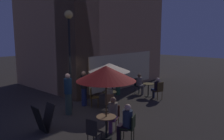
{
  "coord_description": "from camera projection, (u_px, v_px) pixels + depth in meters",
  "views": [
    {
      "loc": [
        -6.15,
        -7.27,
        3.45
      ],
      "look_at": [
        1.77,
        -0.24,
        1.79
      ],
      "focal_mm": 35.33,
      "sensor_mm": 36.0,
      "label": 1
    }
  ],
  "objects": [
    {
      "name": "ground_plane",
      "position": [
        82.0,
        113.0,
        9.85
      ],
      "size": [
        60.0,
        60.0,
        0.0
      ],
      "primitive_type": "plane",
      "color": "#322B26"
    },
    {
      "name": "cafe_building",
      "position": [
        90.0,
        18.0,
        14.25
      ],
      "size": [
        8.64,
        6.86,
        9.21
      ],
      "color": "tan",
      "rests_on": "ground"
    },
    {
      "name": "street_lamp_near_corner",
      "position": [
        69.0,
        37.0,
        9.95
      ],
      "size": [
        0.37,
        0.37,
        4.56
      ],
      "color": "black",
      "rests_on": "ground"
    },
    {
      "name": "menu_sandwich_board",
      "position": [
        43.0,
        118.0,
        7.93
      ],
      "size": [
        0.69,
        0.58,
        0.98
      ],
      "rotation": [
        0.0,
        0.0,
        -0.05
      ],
      "color": "black",
      "rests_on": "ground"
    },
    {
      "name": "cafe_table_0",
      "position": [
        106.0,
        123.0,
        7.38
      ],
      "size": [
        0.67,
        0.67,
        0.78
      ],
      "color": "black",
      "rests_on": "ground"
    },
    {
      "name": "cafe_table_1",
      "position": [
        109.0,
        96.0,
        10.64
      ],
      "size": [
        0.7,
        0.7,
        0.77
      ],
      "color": "black",
      "rests_on": "ground"
    },
    {
      "name": "cafe_table_2",
      "position": [
        148.0,
        88.0,
        12.55
      ],
      "size": [
        0.64,
        0.64,
        0.74
      ],
      "color": "black",
      "rests_on": "ground"
    },
    {
      "name": "patio_umbrella_0",
      "position": [
        106.0,
        74.0,
        7.12
      ],
      "size": [
        1.96,
        1.96,
        2.49
      ],
      "color": "black",
      "rests_on": "ground"
    },
    {
      "name": "patio_umbrella_1",
      "position": [
        109.0,
        68.0,
        10.42
      ],
      "size": [
        1.97,
        1.97,
        2.16
      ],
      "color": "black",
      "rests_on": "ground"
    },
    {
      "name": "cafe_chair_0",
      "position": [
        130.0,
        126.0,
        7.12
      ],
      "size": [
        0.57,
        0.57,
        0.92
      ],
      "rotation": [
        0.0,
        0.0,
        1.97
      ],
      "color": "black",
      "rests_on": "ground"
    },
    {
      "name": "cafe_chair_1",
      "position": [
        114.0,
        115.0,
        8.17
      ],
      "size": [
        0.52,
        0.52,
        0.9
      ],
      "rotation": [
        0.0,
        0.0,
        -2.73
      ],
      "color": "brown",
      "rests_on": "ground"
    },
    {
      "name": "cafe_chair_2",
      "position": [
        93.0,
        131.0,
        6.69
      ],
      "size": [
        0.46,
        0.46,
        0.95
      ],
      "rotation": [
        0.0,
        0.0,
        0.22
      ],
      "color": "black",
      "rests_on": "ground"
    },
    {
      "name": "cafe_chair_3",
      "position": [
        93.0,
        96.0,
        10.64
      ],
      "size": [
        0.57,
        0.57,
        0.92
      ],
      "rotation": [
        0.0,
        0.0,
        -0.85
      ],
      "color": "#523A16",
      "rests_on": "ground"
    },
    {
      "name": "cafe_chair_4",
      "position": [
        109.0,
        102.0,
        9.79
      ],
      "size": [
        0.56,
        0.56,
        0.9
      ],
      "rotation": [
        0.0,
        0.0,
        0.74
      ],
      "color": "brown",
      "rests_on": "ground"
    },
    {
      "name": "cafe_chair_5",
      "position": [
        109.0,
        91.0,
        11.5
      ],
      "size": [
        0.56,
        0.56,
        0.95
      ],
      "rotation": [
        0.0,
        0.0,
        -2.39
      ],
      "color": "black",
      "rests_on": "ground"
    },
    {
      "name": "cafe_chair_6",
      "position": [
        159.0,
        89.0,
        11.88
      ],
      "size": [
        0.52,
        0.52,
        0.97
      ],
      "rotation": [
        0.0,
        0.0,
        1.33
      ],
      "color": "#533E1D",
      "rests_on": "ground"
    },
    {
      "name": "cafe_chair_7",
      "position": [
        138.0,
        84.0,
        13.26
      ],
      "size": [
        0.51,
        0.51,
        0.92
      ],
      "rotation": [
        0.0,
        0.0,
        -1.81
      ],
      "color": "black",
      "rests_on": "ground"
    },
    {
      "name": "patron_seated_0",
      "position": [
        126.0,
        121.0,
        7.14
      ],
      "size": [
        0.44,
        0.52,
        1.28
      ],
      "rotation": [
        0.0,
        0.0,
        1.97
      ],
      "color": "black",
      "rests_on": "ground"
    },
    {
      "name": "patron_seated_1",
      "position": [
        113.0,
        112.0,
        8.01
      ],
      "size": [
        0.52,
        0.44,
        1.24
      ],
      "rotation": [
        0.0,
        0.0,
        -2.73
      ],
      "color": "#643565",
      "rests_on": "ground"
    },
    {
      "name": "patron_seated_2",
      "position": [
        109.0,
        97.0,
        9.9
      ],
      "size": [
        0.5,
        0.49,
        1.29
      ],
      "rotation": [
        0.0,
        0.0,
        0.74
      ],
      "color": "#7A6256",
      "rests_on": "ground"
    },
    {
      "name": "patron_seated_3",
      "position": [
        157.0,
        87.0,
        11.98
      ],
      "size": [
        0.45,
        0.55,
        1.2
      ],
      "rotation": [
        0.0,
        0.0,
        1.33
      ],
      "color": "#1A2445",
      "rests_on": "ground"
    },
    {
      "name": "patron_seated_4",
      "position": [
        140.0,
        82.0,
        13.12
      ],
      "size": [
        0.42,
        0.53,
        1.2
      ],
      "rotation": [
        0.0,
        0.0,
        -1.81
      ],
      "color": "slate",
      "rests_on": "ground"
    },
    {
      "name": "patron_standing_5",
      "position": [
        84.0,
        88.0,
        10.82
      ],
      "size": [
        0.31,
        0.31,
        1.74
      ],
      "rotation": [
        0.0,
        0.0,
        2.06
      ],
      "color": "#1C254E",
      "rests_on": "ground"
    },
    {
      "name": "patron_standing_6",
      "position": [
        68.0,
        94.0,
        9.6
      ],
      "size": [
        0.33,
        0.33,
        1.84
      ],
      "rotation": [
        0.0,
        0.0,
        3.4
      ],
      "color": "#37473C",
      "rests_on": "ground"
    },
    {
      "name": "patron_standing_7",
      "position": [
        118.0,
        80.0,
        12.84
      ],
      "size": [
        0.32,
        0.32,
        1.71
      ],
      "rotation": [
        0.0,
        0.0,
        2.08
      ],
      "color": "#2A5134",
      "rests_on": "ground"
    }
  ]
}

